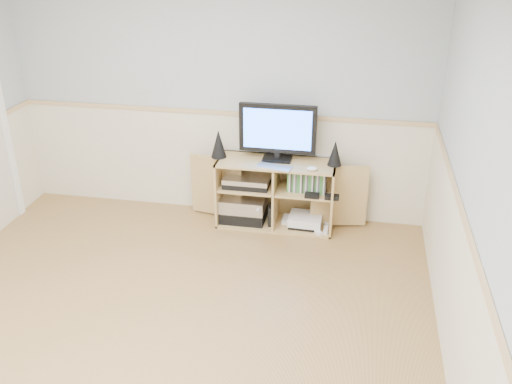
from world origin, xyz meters
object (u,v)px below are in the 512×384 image
(keyboard, at_px, (274,167))
(game_consoles, at_px, (304,220))
(media_cabinet, at_px, (277,191))
(monitor, at_px, (278,130))

(keyboard, bearing_deg, game_consoles, 35.84)
(media_cabinet, bearing_deg, keyboard, -89.42)
(media_cabinet, height_order, game_consoles, media_cabinet)
(monitor, height_order, keyboard, monitor)
(media_cabinet, xyz_separation_m, keyboard, (0.00, -0.19, 0.32))
(monitor, xyz_separation_m, game_consoles, (0.28, -0.06, -0.87))
(media_cabinet, bearing_deg, monitor, -90.00)
(game_consoles, bearing_deg, media_cabinet, 167.36)
(game_consoles, bearing_deg, keyboard, -155.72)
(keyboard, distance_m, game_consoles, 0.66)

